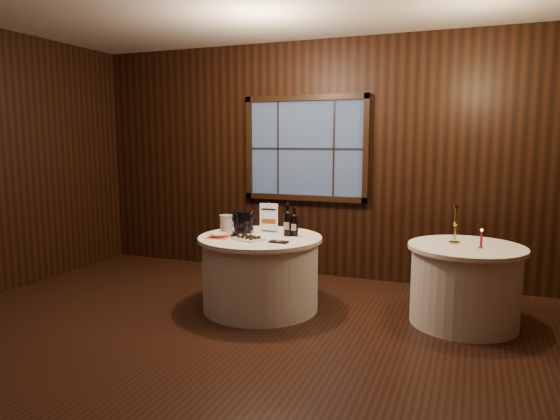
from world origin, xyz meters
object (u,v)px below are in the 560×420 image
at_px(grape_bunch, 235,236).
at_px(sign_stand, 269,222).
at_px(main_table, 260,272).
at_px(port_bottle_right, 295,223).
at_px(chocolate_box, 279,242).
at_px(chocolate_plate, 249,238).
at_px(port_bottle_left, 288,222).
at_px(red_candle, 481,241).
at_px(ice_bucket, 244,221).
at_px(side_table, 465,285).
at_px(cracker_bowl, 218,235).
at_px(glass_pitcher, 226,224).
at_px(brass_candlestick, 455,230).

bearing_deg(grape_bunch, sign_stand, 60.18).
relative_size(main_table, port_bottle_right, 4.18).
bearing_deg(chocolate_box, chocolate_plate, 178.57).
xyz_separation_m(sign_stand, port_bottle_left, (0.25, -0.10, 0.04)).
relative_size(main_table, port_bottle_left, 3.72).
bearing_deg(red_candle, ice_bucket, -178.51).
bearing_deg(port_bottle_left, grape_bunch, -149.44).
relative_size(side_table, cracker_bowl, 6.63).
relative_size(side_table, glass_pitcher, 5.39).
bearing_deg(port_bottle_left, glass_pitcher, -170.33).
bearing_deg(port_bottle_left, chocolate_box, -84.23).
xyz_separation_m(ice_bucket, cracker_bowl, (-0.13, -0.34, -0.10)).
bearing_deg(port_bottle_left, cracker_bowl, -153.17).
xyz_separation_m(main_table, chocolate_box, (0.29, -0.23, 0.39)).
xyz_separation_m(side_table, red_candle, (0.12, -0.10, 0.46)).
relative_size(ice_bucket, chocolate_plate, 0.63).
distance_m(sign_stand, port_bottle_left, 0.27).
bearing_deg(chocolate_plate, grape_bunch, 162.14).
distance_m(main_table, red_candle, 2.18).
height_order(ice_bucket, glass_pitcher, ice_bucket).
distance_m(ice_bucket, red_candle, 2.38).
bearing_deg(side_table, cracker_bowl, -168.17).
bearing_deg(sign_stand, brass_candlestick, 0.85).
height_order(port_bottle_left, ice_bucket, port_bottle_left).
bearing_deg(ice_bucket, grape_bunch, -81.80).
relative_size(port_bottle_right, grape_bunch, 1.83).
bearing_deg(port_bottle_right, red_candle, -0.47).
bearing_deg(main_table, cracker_bowl, -152.38).
relative_size(port_bottle_left, port_bottle_right, 1.12).
relative_size(main_table, chocolate_box, 6.97).
xyz_separation_m(port_bottle_left, ice_bucket, (-0.51, 0.01, -0.03)).
xyz_separation_m(side_table, sign_stand, (-1.99, -0.07, 0.49)).
xyz_separation_m(main_table, ice_bucket, (-0.25, 0.14, 0.51)).
height_order(ice_bucket, chocolate_box, ice_bucket).
xyz_separation_m(port_bottle_right, red_candle, (1.80, 0.05, -0.06)).
bearing_deg(glass_pitcher, main_table, 18.20).
relative_size(ice_bucket, grape_bunch, 1.39).
distance_m(port_bottle_right, ice_bucket, 0.58).
xyz_separation_m(port_bottle_left, red_candle, (1.87, 0.07, -0.08)).
xyz_separation_m(ice_bucket, brass_candlestick, (2.14, 0.20, 0.01)).
bearing_deg(main_table, red_candle, 5.41).
xyz_separation_m(port_bottle_left, chocolate_plate, (-0.29, -0.34, -0.13)).
relative_size(grape_bunch, red_candle, 0.91).
bearing_deg(cracker_bowl, grape_bunch, 15.45).
xyz_separation_m(chocolate_box, glass_pitcher, (-0.69, 0.24, 0.09)).
bearing_deg(side_table, chocolate_box, -162.89).
bearing_deg(grape_bunch, port_bottle_right, 29.00).
distance_m(port_bottle_right, chocolate_box, 0.39).
height_order(sign_stand, glass_pitcher, sign_stand).
xyz_separation_m(port_bottle_left, glass_pitcher, (-0.65, -0.12, -0.05)).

